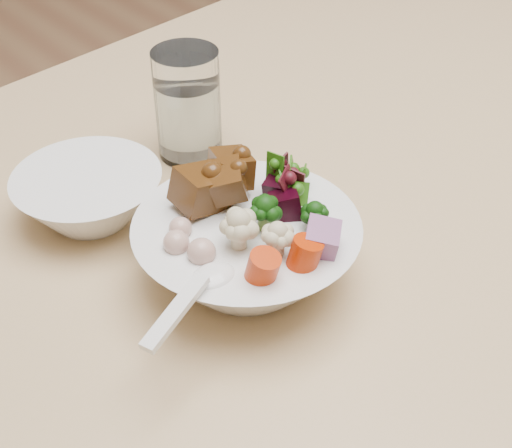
% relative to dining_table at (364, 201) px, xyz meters
% --- Properties ---
extents(dining_table, '(1.81, 1.18, 0.80)m').
position_rel_dining_table_xyz_m(dining_table, '(0.00, 0.00, 0.00)').
color(dining_table, tan).
rests_on(dining_table, ground).
extents(food_bowl, '(0.21, 0.21, 0.12)m').
position_rel_dining_table_xyz_m(food_bowl, '(-0.26, -0.08, 0.12)').
color(food_bowl, white).
rests_on(food_bowl, dining_table).
extents(soup_spoon, '(0.12, 0.06, 0.02)m').
position_rel_dining_table_xyz_m(soup_spoon, '(-0.34, -0.12, 0.14)').
color(soup_spoon, white).
rests_on(soup_spoon, food_bowl).
extents(water_glass, '(0.08, 0.08, 0.13)m').
position_rel_dining_table_xyz_m(water_glass, '(-0.18, 0.13, 0.14)').
color(water_glass, white).
rests_on(water_glass, dining_table).
extents(side_bowl, '(0.16, 0.16, 0.05)m').
position_rel_dining_table_xyz_m(side_bowl, '(-0.33, 0.10, 0.11)').
color(side_bowl, white).
rests_on(side_bowl, dining_table).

